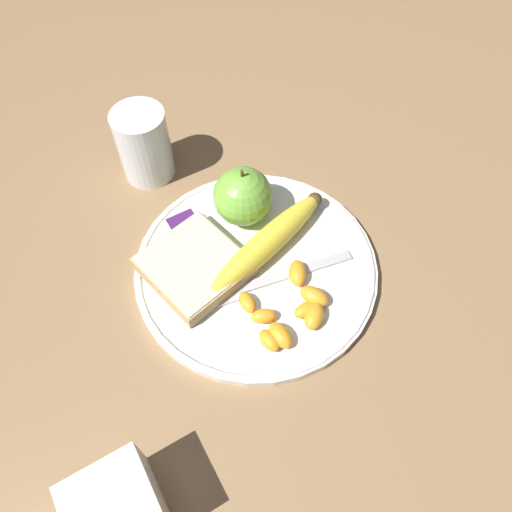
{
  "coord_description": "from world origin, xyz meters",
  "views": [
    {
      "loc": [
        0.27,
        -0.16,
        0.51
      ],
      "look_at": [
        0.0,
        0.0,
        0.03
      ],
      "focal_mm": 35.0,
      "sensor_mm": 36.0,
      "label": 1
    }
  ],
  "objects_px": {
    "fork": "(258,284)",
    "jam_packet": "(187,231)",
    "plate": "(256,267)",
    "bread_slice": "(195,266)",
    "juice_glass": "(144,146)",
    "banana": "(268,242)",
    "condiment_caddy": "(117,511)",
    "apple": "(243,196)"
  },
  "relations": [
    {
      "from": "fork",
      "to": "jam_packet",
      "type": "relative_size",
      "value": 4.74
    },
    {
      "from": "plate",
      "to": "bread_slice",
      "type": "relative_size",
      "value": 2.22
    },
    {
      "from": "fork",
      "to": "bread_slice",
      "type": "bearing_deg",
      "value": -33.73
    },
    {
      "from": "plate",
      "to": "bread_slice",
      "type": "height_order",
      "value": "bread_slice"
    },
    {
      "from": "plate",
      "to": "fork",
      "type": "relative_size",
      "value": 1.45
    },
    {
      "from": "juice_glass",
      "to": "bread_slice",
      "type": "bearing_deg",
      "value": -6.21
    },
    {
      "from": "banana",
      "to": "condiment_caddy",
      "type": "bearing_deg",
      "value": -55.03
    },
    {
      "from": "plate",
      "to": "apple",
      "type": "relative_size",
      "value": 3.53
    },
    {
      "from": "condiment_caddy",
      "to": "apple",
      "type": "bearing_deg",
      "value": 133.09
    },
    {
      "from": "juice_glass",
      "to": "condiment_caddy",
      "type": "height_order",
      "value": "juice_glass"
    },
    {
      "from": "plate",
      "to": "apple",
      "type": "distance_m",
      "value": 0.09
    },
    {
      "from": "apple",
      "to": "jam_packet",
      "type": "relative_size",
      "value": 1.96
    },
    {
      "from": "fork",
      "to": "condiment_caddy",
      "type": "relative_size",
      "value": 2.71
    },
    {
      "from": "juice_glass",
      "to": "jam_packet",
      "type": "distance_m",
      "value": 0.14
    },
    {
      "from": "banana",
      "to": "jam_packet",
      "type": "height_order",
      "value": "banana"
    },
    {
      "from": "plate",
      "to": "fork",
      "type": "height_order",
      "value": "fork"
    },
    {
      "from": "fork",
      "to": "condiment_caddy",
      "type": "distance_m",
      "value": 0.26
    },
    {
      "from": "apple",
      "to": "bread_slice",
      "type": "relative_size",
      "value": 0.63
    },
    {
      "from": "juice_glass",
      "to": "bread_slice",
      "type": "distance_m",
      "value": 0.19
    },
    {
      "from": "bread_slice",
      "to": "condiment_caddy",
      "type": "bearing_deg",
      "value": -40.63
    },
    {
      "from": "juice_glass",
      "to": "fork",
      "type": "relative_size",
      "value": 0.5
    },
    {
      "from": "bread_slice",
      "to": "condiment_caddy",
      "type": "distance_m",
      "value": 0.26
    },
    {
      "from": "plate",
      "to": "jam_packet",
      "type": "xyz_separation_m",
      "value": [
        -0.08,
        -0.05,
        0.01
      ]
    },
    {
      "from": "apple",
      "to": "jam_packet",
      "type": "xyz_separation_m",
      "value": [
        -0.01,
        -0.08,
        -0.03
      ]
    },
    {
      "from": "juice_glass",
      "to": "banana",
      "type": "xyz_separation_m",
      "value": [
        0.2,
        0.07,
        -0.02
      ]
    },
    {
      "from": "juice_glass",
      "to": "condiment_caddy",
      "type": "distance_m",
      "value": 0.42
    },
    {
      "from": "plate",
      "to": "apple",
      "type": "xyz_separation_m",
      "value": [
        -0.07,
        0.02,
        0.04
      ]
    },
    {
      "from": "plate",
      "to": "jam_packet",
      "type": "bearing_deg",
      "value": -146.66
    },
    {
      "from": "jam_packet",
      "to": "juice_glass",
      "type": "bearing_deg",
      "value": 177.37
    },
    {
      "from": "banana",
      "to": "condiment_caddy",
      "type": "height_order",
      "value": "condiment_caddy"
    },
    {
      "from": "fork",
      "to": "apple",
      "type": "bearing_deg",
      "value": -99.78
    },
    {
      "from": "banana",
      "to": "bread_slice",
      "type": "bearing_deg",
      "value": -100.39
    },
    {
      "from": "juice_glass",
      "to": "fork",
      "type": "height_order",
      "value": "juice_glass"
    },
    {
      "from": "apple",
      "to": "bread_slice",
      "type": "bearing_deg",
      "value": -63.33
    },
    {
      "from": "fork",
      "to": "plate",
      "type": "bearing_deg",
      "value": -105.18
    },
    {
      "from": "apple",
      "to": "condiment_caddy",
      "type": "distance_m",
      "value": 0.35
    },
    {
      "from": "plate",
      "to": "banana",
      "type": "bearing_deg",
      "value": 117.35
    },
    {
      "from": "plate",
      "to": "juice_glass",
      "type": "distance_m",
      "value": 0.22
    },
    {
      "from": "plate",
      "to": "condiment_caddy",
      "type": "distance_m",
      "value": 0.29
    },
    {
      "from": "bread_slice",
      "to": "apple",
      "type": "bearing_deg",
      "value": 116.67
    },
    {
      "from": "condiment_caddy",
      "to": "banana",
      "type": "bearing_deg",
      "value": 124.97
    },
    {
      "from": "juice_glass",
      "to": "apple",
      "type": "relative_size",
      "value": 1.22
    }
  ]
}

